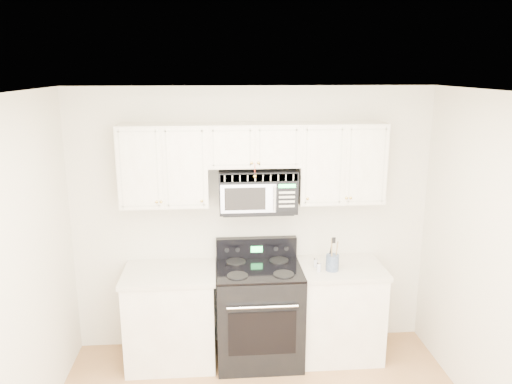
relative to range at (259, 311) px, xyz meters
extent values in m
cube|color=white|center=(-0.04, -1.41, 2.12)|extent=(3.50, 3.50, 0.01)
cube|color=beige|center=(-0.04, 0.34, 0.82)|extent=(3.50, 0.01, 2.60)
cube|color=beige|center=(-0.84, 0.02, -0.04)|extent=(0.82, 0.63, 0.88)
cube|color=beige|center=(-0.84, 0.02, 0.42)|extent=(0.86, 0.65, 0.04)
cube|color=black|center=(-0.84, 0.06, -0.43)|extent=(0.82, 0.55, 0.10)
cube|color=beige|center=(0.76, 0.02, -0.04)|extent=(0.82, 0.63, 0.88)
cube|color=beige|center=(0.76, 0.02, 0.42)|extent=(0.86, 0.65, 0.04)
cube|color=black|center=(0.76, 0.06, -0.43)|extent=(0.82, 0.55, 0.10)
cube|color=black|center=(0.00, -0.01, -0.02)|extent=(0.80, 0.68, 0.92)
cube|color=black|center=(0.00, -0.35, -0.03)|extent=(0.61, 0.01, 0.42)
cylinder|color=white|center=(0.00, -0.38, 0.24)|extent=(0.63, 0.02, 0.02)
cube|color=black|center=(0.00, -0.01, 0.44)|extent=(0.80, 0.68, 0.02)
cube|color=black|center=(0.00, 0.30, 0.54)|extent=(0.80, 0.08, 0.21)
cube|color=#26D654|center=(0.00, 0.25, 0.54)|extent=(0.12, 0.00, 0.06)
cube|color=beige|center=(-0.86, 0.17, 1.41)|extent=(0.80, 0.33, 0.75)
cube|color=beige|center=(0.78, 0.17, 1.41)|extent=(0.80, 0.33, 0.75)
cube|color=beige|center=(-0.04, 0.17, 1.59)|extent=(0.84, 0.33, 0.39)
sphere|color=gold|center=(-0.88, -0.02, 1.12)|extent=(0.03, 0.03, 0.03)
sphere|color=gold|center=(-0.52, -0.02, 1.12)|extent=(0.03, 0.03, 0.03)
sphere|color=gold|center=(0.44, -0.02, 1.12)|extent=(0.03, 0.03, 0.03)
sphere|color=gold|center=(0.80, -0.02, 1.12)|extent=(0.03, 0.03, 0.03)
sphere|color=gold|center=(-0.07, -0.02, 1.46)|extent=(0.03, 0.03, 0.03)
sphere|color=gold|center=(-0.01, -0.02, 1.46)|extent=(0.03, 0.03, 0.03)
cylinder|color=red|center=(-0.04, -0.02, 1.40)|extent=(0.01, 0.00, 0.12)
sphere|color=gold|center=(-0.04, -0.02, 1.33)|extent=(0.04, 0.04, 0.04)
cube|color=black|center=(0.00, 0.16, 1.16)|extent=(0.72, 0.36, 0.40)
cube|color=beige|center=(0.00, -0.02, 1.32)|extent=(0.70, 0.01, 0.07)
cube|color=silver|center=(-0.10, -0.03, 1.13)|extent=(0.50, 0.01, 0.26)
cube|color=black|center=(-0.13, -0.03, 1.13)|extent=(0.37, 0.01, 0.21)
cube|color=black|center=(0.25, -0.03, 1.13)|extent=(0.20, 0.01, 0.26)
cube|color=#26D654|center=(0.25, -0.03, 1.24)|extent=(0.16, 0.00, 0.03)
cylinder|color=white|center=(0.14, -0.06, 1.13)|extent=(0.02, 0.02, 0.23)
cylinder|color=slate|center=(0.68, -0.08, 0.51)|extent=(0.12, 0.12, 0.15)
cylinder|color=olive|center=(0.71, -0.08, 0.59)|extent=(0.01, 0.01, 0.26)
cylinder|color=black|center=(0.66, -0.05, 0.60)|extent=(0.01, 0.01, 0.28)
cylinder|color=olive|center=(0.66, -0.11, 0.61)|extent=(0.01, 0.01, 0.30)
cylinder|color=#BABAC4|center=(0.55, -0.10, 0.48)|extent=(0.04, 0.04, 0.08)
cylinder|color=white|center=(0.55, -0.10, 0.52)|extent=(0.04, 0.04, 0.01)
cylinder|color=#BABAC4|center=(0.54, 0.01, 0.48)|extent=(0.04, 0.04, 0.08)
cylinder|color=white|center=(0.54, 0.01, 0.52)|extent=(0.04, 0.04, 0.02)
camera|label=1|loc=(-0.38, -4.35, 2.27)|focal=35.00mm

